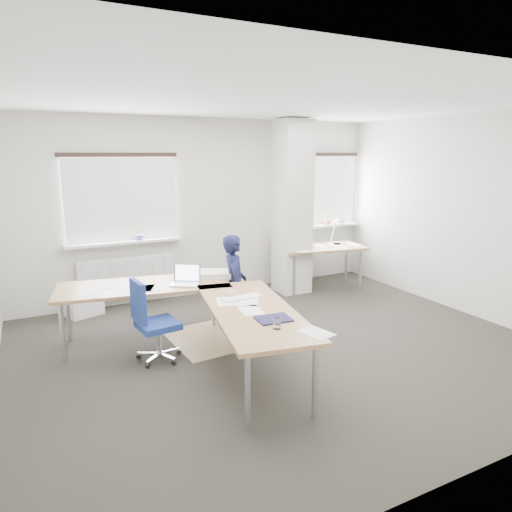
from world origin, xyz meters
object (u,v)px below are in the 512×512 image
task_chair (156,338)px  desk_main (197,298)px  desk_side (322,249)px  person (234,285)px

task_chair → desk_main: bearing=-20.5°
desk_side → person: 2.43m
task_chair → person: size_ratio=0.74×
desk_side → task_chair: bearing=-145.1°
task_chair → person: 1.23m
desk_main → task_chair: bearing=176.7°
person → desk_side: bearing=-46.5°
task_chair → person: bearing=10.2°
task_chair → person: person is taller
task_chair → person: (1.12, 0.35, 0.38)m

